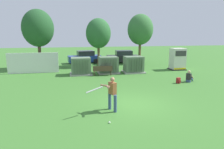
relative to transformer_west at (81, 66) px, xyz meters
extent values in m
plane|color=#3D752D|center=(2.49, -8.87, -0.79)|extent=(96.00, 96.00, 0.00)
cube|color=white|center=(-4.55, 1.63, 0.21)|extent=(4.80, 0.12, 2.00)
cube|color=#9E9B93|center=(0.00, 0.01, -0.73)|extent=(2.10, 1.70, 0.12)
cube|color=#607A5B|center=(0.00, 0.01, 0.08)|extent=(1.80, 1.40, 1.50)
cube|color=#52684E|center=(-0.64, -0.75, 0.08)|extent=(0.06, 0.12, 1.27)
cube|color=#52684E|center=(-0.38, -0.75, 0.08)|extent=(0.06, 0.12, 1.27)
cube|color=#52684E|center=(-0.13, -0.75, 0.08)|extent=(0.06, 0.12, 1.27)
cube|color=#52684E|center=(0.13, -0.75, 0.08)|extent=(0.06, 0.12, 1.27)
cube|color=#52684E|center=(0.38, -0.75, 0.08)|extent=(0.06, 0.12, 1.27)
cube|color=#52684E|center=(0.64, -0.75, 0.08)|extent=(0.06, 0.12, 1.27)
cube|color=#9E9B93|center=(2.69, 0.22, -0.73)|extent=(2.10, 1.70, 0.12)
cube|color=#607A5B|center=(2.69, 0.22, 0.08)|extent=(1.80, 1.40, 1.50)
cube|color=#52684E|center=(2.05, -0.54, 0.08)|extent=(0.06, 0.12, 1.27)
cube|color=#52684E|center=(2.31, -0.54, 0.08)|extent=(0.06, 0.12, 1.27)
cube|color=#52684E|center=(2.56, -0.54, 0.08)|extent=(0.06, 0.12, 1.27)
cube|color=#52684E|center=(2.82, -0.54, 0.08)|extent=(0.06, 0.12, 1.27)
cube|color=#52684E|center=(3.07, -0.54, 0.08)|extent=(0.06, 0.12, 1.27)
cube|color=#52684E|center=(3.33, -0.54, 0.08)|extent=(0.06, 0.12, 1.27)
cube|color=#9E9B93|center=(5.19, -0.02, -0.73)|extent=(2.10, 1.70, 0.12)
cube|color=#607A5B|center=(5.19, -0.02, 0.08)|extent=(1.80, 1.40, 1.50)
cube|color=#52684E|center=(4.56, -0.78, 0.08)|extent=(0.06, 0.12, 1.27)
cube|color=#52684E|center=(4.81, -0.78, 0.08)|extent=(0.06, 0.12, 1.27)
cube|color=#52684E|center=(5.07, -0.78, 0.08)|extent=(0.06, 0.12, 1.27)
cube|color=#52684E|center=(5.32, -0.78, 0.08)|extent=(0.06, 0.12, 1.27)
cube|color=#52684E|center=(5.58, -0.78, 0.08)|extent=(0.06, 0.12, 1.27)
cube|color=#52684E|center=(5.83, -0.78, 0.08)|extent=(0.06, 0.12, 1.27)
cube|color=#262626|center=(10.33, 0.63, -0.74)|extent=(1.60, 1.40, 0.10)
cube|color=silver|center=(10.33, 0.63, 0.41)|extent=(1.40, 1.20, 2.20)
cube|color=#383838|center=(10.33, 0.01, 1.02)|extent=(1.19, 0.04, 0.55)
cube|color=yellow|center=(10.33, 0.01, -0.59)|extent=(1.33, 0.04, 0.16)
cube|color=#4C3828|center=(1.95, -0.87, -0.34)|extent=(1.83, 0.55, 0.05)
cube|color=#4C3828|center=(1.94, -1.05, -0.09)|extent=(1.80, 0.19, 0.44)
cylinder|color=#4C3828|center=(1.20, -0.66, -0.58)|extent=(0.06, 0.06, 0.42)
cylinder|color=#4C3828|center=(2.73, -0.79, -0.58)|extent=(0.06, 0.06, 0.42)
cylinder|color=#4C3828|center=(1.18, -0.94, -0.58)|extent=(0.06, 0.06, 0.42)
cylinder|color=#4C3828|center=(2.71, -1.07, -0.58)|extent=(0.06, 0.06, 0.42)
cylinder|color=#384C75|center=(1.23, -9.77, -0.35)|extent=(0.16, 0.16, 0.88)
cylinder|color=#384C75|center=(1.04, -9.33, -0.35)|extent=(0.16, 0.16, 0.88)
cube|color=brown|center=(1.13, -9.55, 0.39)|extent=(0.38, 0.46, 0.60)
sphere|color=#9E7051|center=(1.13, -9.55, 0.84)|extent=(0.23, 0.23, 0.23)
cylinder|color=#9E7051|center=(0.83, -9.78, 0.55)|extent=(0.13, 0.55, 0.09)
cylinder|color=#9E7051|center=(0.75, -9.62, 0.55)|extent=(0.44, 0.46, 0.09)
cylinder|color=#B2B2B7|center=(0.17, -9.97, 0.48)|extent=(0.80, 0.40, 0.21)
sphere|color=#B2B2B7|center=(0.56, -9.80, 0.55)|extent=(0.08, 0.08, 0.08)
sphere|color=white|center=(0.71, -10.99, -0.74)|extent=(0.09, 0.09, 0.09)
cube|color=#384C75|center=(8.35, -4.79, -0.69)|extent=(0.39, 0.42, 0.20)
cube|color=#262628|center=(8.35, -4.79, -0.33)|extent=(0.38, 0.42, 0.52)
sphere|color=#DBAD89|center=(8.35, -4.79, 0.06)|extent=(0.22, 0.22, 0.22)
cylinder|color=#384C75|center=(8.48, -4.59, -0.57)|extent=(0.45, 0.36, 0.13)
cylinder|color=#384C75|center=(8.67, -4.46, -0.56)|extent=(0.31, 0.26, 0.46)
cylinder|color=#384C75|center=(8.59, -4.75, -0.57)|extent=(0.45, 0.36, 0.13)
cylinder|color=#384C75|center=(8.78, -4.63, -0.56)|extent=(0.31, 0.26, 0.46)
cylinder|color=#DBAD89|center=(8.40, -4.48, -0.37)|extent=(0.39, 0.29, 0.32)
cylinder|color=#DBAD89|center=(8.66, -4.87, -0.37)|extent=(0.39, 0.29, 0.32)
cube|color=maroon|center=(7.35, -4.96, -0.57)|extent=(0.38, 0.32, 0.44)
cube|color=maroon|center=(7.41, -5.08, -0.63)|extent=(0.23, 0.15, 0.22)
cylinder|color=#4C3828|center=(-4.26, 4.16, 0.57)|extent=(0.33, 0.33, 2.72)
ellipsoid|color=#235128|center=(-4.26, 4.16, 3.61)|extent=(3.34, 3.34, 3.97)
cylinder|color=brown|center=(2.36, 4.87, 0.40)|extent=(0.29, 0.29, 2.38)
ellipsoid|color=#2D6633|center=(2.36, 4.87, 3.07)|extent=(2.93, 2.93, 3.48)
cylinder|color=brown|center=(8.01, 6.31, 0.55)|extent=(0.33, 0.33, 2.68)
ellipsoid|color=#387038|center=(8.01, 6.31, 3.55)|extent=(3.29, 3.29, 3.91)
cube|color=navy|center=(0.82, 7.51, -0.21)|extent=(4.40, 2.27, 0.80)
cube|color=#262B33|center=(0.97, 7.53, 0.51)|extent=(2.30, 1.84, 0.64)
cylinder|color=black|center=(-0.35, 6.48, -0.47)|extent=(0.66, 0.31, 0.64)
cylinder|color=black|center=(-0.59, 8.17, -0.47)|extent=(0.66, 0.31, 0.64)
cylinder|color=black|center=(2.23, 6.85, -0.47)|extent=(0.66, 0.31, 0.64)
cylinder|color=black|center=(1.99, 8.53, -0.47)|extent=(0.66, 0.31, 0.64)
cube|color=black|center=(5.82, 6.82, -0.21)|extent=(4.30, 1.96, 0.80)
cube|color=#262B33|center=(5.97, 6.81, 0.51)|extent=(2.19, 1.69, 0.64)
cylinder|color=black|center=(4.46, 6.05, -0.47)|extent=(0.65, 0.26, 0.64)
cylinder|color=black|center=(4.57, 7.75, -0.47)|extent=(0.65, 0.26, 0.64)
cylinder|color=black|center=(7.06, 5.89, -0.47)|extent=(0.65, 0.26, 0.64)
cylinder|color=black|center=(7.17, 7.59, -0.47)|extent=(0.65, 0.26, 0.64)
camera|label=1|loc=(-0.78, -19.02, 3.08)|focal=32.20mm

